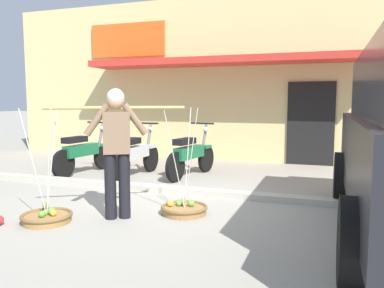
{
  "coord_description": "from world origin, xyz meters",
  "views": [
    {
      "loc": [
        2.3,
        -5.24,
        1.53
      ],
      "look_at": [
        0.28,
        0.6,
        0.85
      ],
      "focal_mm": 36.28,
      "sensor_mm": 36.0,
      "label": 1
    }
  ],
  "objects_px": {
    "motorcycle_nearest_shop": "(83,153)",
    "motorcycle_third_in_row": "(191,155)",
    "fruit_vendor": "(117,144)",
    "fruit_basket_right_side": "(47,217)",
    "motorcycle_second_in_row": "(136,155)",
    "fruit_basket_left_side": "(184,208)"
  },
  "relations": [
    {
      "from": "motorcycle_nearest_shop",
      "to": "motorcycle_third_in_row",
      "type": "bearing_deg",
      "value": 10.45
    },
    {
      "from": "fruit_vendor",
      "to": "fruit_basket_right_side",
      "type": "xyz_separation_m",
      "value": [
        -0.76,
        -0.46,
        -0.9
      ]
    },
    {
      "from": "motorcycle_second_in_row",
      "to": "motorcycle_third_in_row",
      "type": "height_order",
      "value": "same"
    },
    {
      "from": "motorcycle_second_in_row",
      "to": "motorcycle_third_in_row",
      "type": "relative_size",
      "value": 1.01
    },
    {
      "from": "motorcycle_second_in_row",
      "to": "fruit_basket_left_side",
      "type": "bearing_deg",
      "value": -49.4
    },
    {
      "from": "fruit_vendor",
      "to": "fruit_basket_right_side",
      "type": "distance_m",
      "value": 1.27
    },
    {
      "from": "motorcycle_third_in_row",
      "to": "fruit_vendor",
      "type": "bearing_deg",
      "value": -89.6
    },
    {
      "from": "motorcycle_nearest_shop",
      "to": "motorcycle_second_in_row",
      "type": "distance_m",
      "value": 1.21
    },
    {
      "from": "fruit_basket_left_side",
      "to": "motorcycle_nearest_shop",
      "type": "bearing_deg",
      "value": 145.68
    },
    {
      "from": "fruit_vendor",
      "to": "motorcycle_nearest_shop",
      "type": "xyz_separation_m",
      "value": [
        -2.29,
        2.54,
        -0.53
      ]
    },
    {
      "from": "fruit_vendor",
      "to": "fruit_basket_left_side",
      "type": "distance_m",
      "value": 1.27
    },
    {
      "from": "fruit_basket_right_side",
      "to": "motorcycle_third_in_row",
      "type": "relative_size",
      "value": 0.81
    },
    {
      "from": "fruit_basket_right_side",
      "to": "fruit_basket_left_side",
      "type": "bearing_deg",
      "value": 31.29
    },
    {
      "from": "fruit_basket_right_side",
      "to": "motorcycle_third_in_row",
      "type": "bearing_deg",
      "value": 77.77
    },
    {
      "from": "motorcycle_third_in_row",
      "to": "motorcycle_nearest_shop",
      "type": "bearing_deg",
      "value": -169.55
    },
    {
      "from": "fruit_basket_left_side",
      "to": "motorcycle_third_in_row",
      "type": "height_order",
      "value": "fruit_basket_left_side"
    },
    {
      "from": "fruit_vendor",
      "to": "motorcycle_second_in_row",
      "type": "distance_m",
      "value": 2.86
    },
    {
      "from": "fruit_basket_left_side",
      "to": "motorcycle_nearest_shop",
      "type": "relative_size",
      "value": 0.8
    },
    {
      "from": "motorcycle_nearest_shop",
      "to": "motorcycle_second_in_row",
      "type": "height_order",
      "value": "same"
    },
    {
      "from": "motorcycle_nearest_shop",
      "to": "motorcycle_third_in_row",
      "type": "height_order",
      "value": "same"
    },
    {
      "from": "fruit_vendor",
      "to": "motorcycle_second_in_row",
      "type": "bearing_deg",
      "value": 112.44
    },
    {
      "from": "fruit_basket_right_side",
      "to": "motorcycle_nearest_shop",
      "type": "relative_size",
      "value": 0.8
    }
  ]
}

